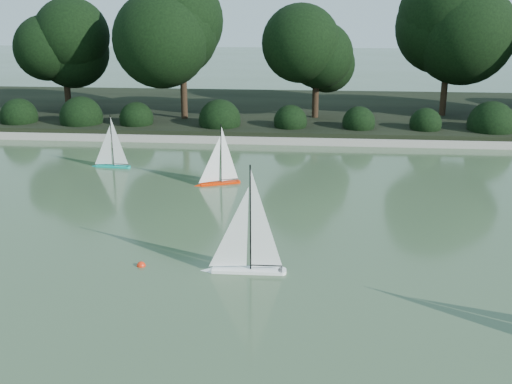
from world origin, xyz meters
TOP-DOWN VIEW (x-y plane):
  - ground at (0.00, 0.00)m, footprint 80.00×80.00m
  - pond_coping at (0.00, 9.00)m, footprint 40.00×0.35m
  - far_bank at (0.00, 13.00)m, footprint 40.00×8.00m
  - tree_line at (1.23, 11.44)m, footprint 26.31×3.93m
  - shrub_hedge at (0.00, 9.90)m, footprint 29.10×1.10m
  - sailboat_white_a at (-0.13, 0.49)m, footprint 1.32×0.23m
  - sailboat_orange at (-1.16, 4.98)m, footprint 1.02×0.52m
  - sailboat_teal at (-3.93, 6.19)m, footprint 1.01×0.23m
  - race_buoy at (-1.68, 0.57)m, footprint 0.14×0.14m

SIDE VIEW (x-z plane):
  - ground at x=0.00m, z-range 0.00..0.00m
  - race_buoy at x=-1.68m, z-range -0.07..0.07m
  - pond_coping at x=0.00m, z-range 0.00..0.18m
  - far_bank at x=0.00m, z-range 0.00..0.30m
  - sailboat_teal at x=-3.93m, z-range -0.47..0.90m
  - sailboat_orange at x=-1.16m, z-range -0.49..0.94m
  - sailboat_white_a at x=-0.13m, z-range -0.62..1.18m
  - shrub_hedge at x=0.00m, z-range -0.10..1.00m
  - tree_line at x=1.23m, z-range 0.45..4.83m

